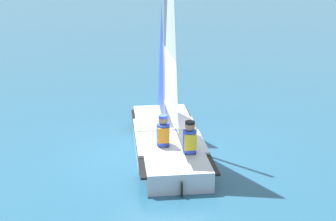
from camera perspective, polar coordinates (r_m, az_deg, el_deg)
The scene contains 4 objects.
ground_plane at distance 11.53m, azimuth -0.00°, elevation -4.95°, with size 260.00×260.00×0.00m, color #235675.
sailboat_main at distance 11.25m, azimuth 0.02°, elevation -1.72°, with size 4.77×3.21×5.57m.
sailor_helm at distance 10.61m, azimuth -0.61°, elevation -3.33°, with size 0.41×0.39×1.16m.
sailor_crew at distance 10.23m, azimuth 2.66°, elevation -4.15°, with size 0.41×0.39×1.16m.
Camera 1 is at (-9.26, 5.24, 4.43)m, focal length 50.00 mm.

